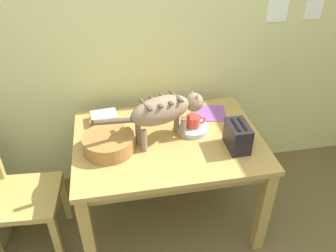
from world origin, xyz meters
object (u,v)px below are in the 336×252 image
Objects in this scene: magazine at (209,113)px; wicker_basket at (109,143)px; dining_table at (168,149)px; cat at (165,110)px; wooden_chair_near at (18,196)px; saucer_bowl at (193,128)px; coffee_mug at (193,121)px; book_stack at (104,118)px; toaster at (238,136)px.

magazine is 0.78m from wicker_basket.
cat is at bearing -169.06° from dining_table.
wooden_chair_near reaches higher than wicker_basket.
dining_table is 4.97× the size of magazine.
magazine is 0.26× the size of wooden_chair_near.
saucer_bowl is 0.88× the size of magazine.
dining_table is 0.25m from coffee_mug.
book_stack is at bearing 124.45° from wooden_chair_near.
coffee_mug is at bearing -20.19° from book_stack.
wooden_chair_near is (-1.17, -0.13, -0.29)m from saucer_bowl.
toaster is (0.43, -0.16, -0.14)m from cat.
toaster is at bearing -22.21° from dining_table.
saucer_bowl is 0.06m from coffee_mug.
cat is at bearing -162.16° from saucer_bowl.
cat is at bearing -36.26° from book_stack.
wicker_basket is (-0.36, -0.04, -0.17)m from cat.
coffee_mug reaches higher than book_stack.
cat is at bearing 159.30° from toaster.
dining_table is 0.41m from wicker_basket.
wooden_chair_near reaches higher than magazine.
wooden_chair_near is at bearing -178.54° from wicker_basket.
saucer_bowl is 0.57m from wicker_basket.
magazine is at bearing 107.22° from wooden_chair_near.
dining_table is 1.31× the size of wooden_chair_near.
cat is 0.30m from saucer_bowl.
wicker_basket is at bearing -172.71° from dining_table.
cat reaches higher than saucer_bowl.
book_stack reaches higher than magazine.
saucer_bowl is 0.68× the size of wicker_basket.
magazine is at bearing -2.43° from book_stack.
cat is 3.57× the size of book_stack.
cat reaches higher than magazine.
toaster is (0.06, -0.41, 0.08)m from magazine.
wicker_basket is 1.59× the size of toaster.
magazine is at bearing 106.36° from cat.
dining_table is at bearing 7.29° from wicker_basket.
wooden_chair_near is at bearing -104.29° from cat.
coffee_mug is 0.32m from toaster.
wicker_basket is at bearing 95.64° from wooden_chair_near.
coffee_mug reaches higher than magazine.
saucer_bowl is at bearing 18.64° from dining_table.
wooden_chair_near reaches higher than book_stack.
book_stack reaches higher than dining_table.
coffee_mug is at bearing 89.74° from cat.
magazine is 1.24× the size of book_stack.
saucer_bowl is 1.64× the size of coffee_mug.
cat is at bearing 7.07° from wicker_basket.
magazine is at bearing 48.69° from coffee_mug.
coffee_mug is 0.57m from wicker_basket.
dining_table is 0.47m from toaster.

